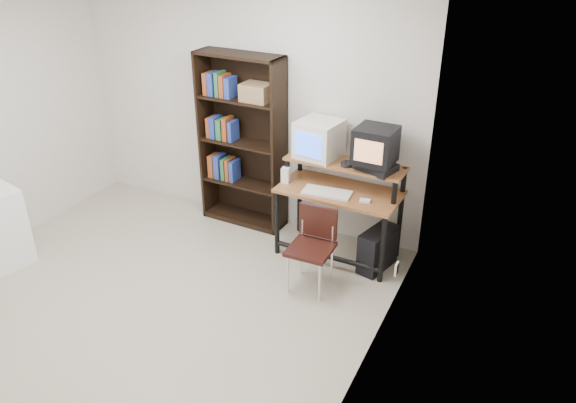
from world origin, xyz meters
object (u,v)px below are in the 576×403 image
at_px(crt_tv, 375,145).
at_px(school_chair, 313,240).
at_px(crt_monitor, 319,139).
at_px(pc_tower, 378,249).
at_px(bookshelf, 243,140).
at_px(computer_desk, 340,194).

xyz_separation_m(crt_tv, school_chair, (-0.32, -0.67, -0.75)).
relative_size(crt_monitor, pc_tower, 1.01).
height_order(school_chair, bookshelf, bookshelf).
height_order(crt_monitor, pc_tower, crt_monitor).
height_order(crt_tv, bookshelf, bookshelf).
height_order(crt_monitor, school_chair, crt_monitor).
distance_m(computer_desk, bookshelf, 1.27).
distance_m(crt_monitor, pc_tower, 1.23).
bearing_deg(crt_tv, bookshelf, 176.49).
bearing_deg(school_chair, computer_desk, 86.88).
bearing_deg(pc_tower, crt_monitor, 178.42).
relative_size(computer_desk, crt_monitor, 2.67).
xyz_separation_m(crt_monitor, crt_tv, (0.60, -0.08, 0.06)).
distance_m(computer_desk, crt_tv, 0.62).
distance_m(crt_tv, school_chair, 1.06).
xyz_separation_m(crt_monitor, bookshelf, (-0.92, 0.10, -0.19)).
relative_size(crt_tv, school_chair, 0.49).
bearing_deg(crt_monitor, pc_tower, -8.44).
bearing_deg(pc_tower, computer_desk, -175.02).
bearing_deg(bookshelf, school_chair, -32.34).
height_order(computer_desk, crt_tv, crt_tv).
distance_m(computer_desk, school_chair, 0.64).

